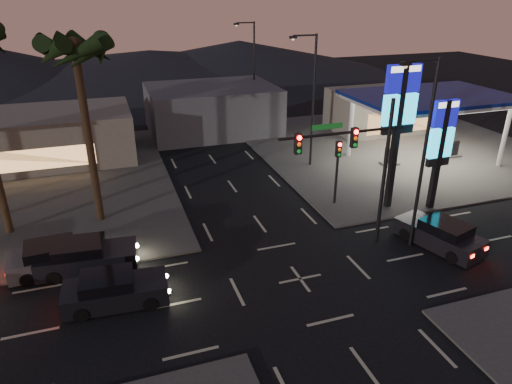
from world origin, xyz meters
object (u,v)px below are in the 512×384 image
object	(u,v)px
traffic_signal_mast	(357,156)
suv_station	(440,235)
pylon_sign_short	(441,139)
gas_station	(430,100)
car_lane_b_front	(57,257)
car_lane_b_mid	(86,257)
pylon_sign_tall	(399,110)
car_lane_a_front	(114,290)

from	to	relation	value
traffic_signal_mast	suv_station	world-z (taller)	traffic_signal_mast
pylon_sign_short	gas_station	bearing A→B (deg)	56.31
traffic_signal_mast	suv_station	xyz separation A→B (m)	(4.64, -1.59, -4.50)
gas_station	car_lane_b_front	world-z (taller)	gas_station
traffic_signal_mast	car_lane_b_front	world-z (taller)	traffic_signal_mast
traffic_signal_mast	car_lane_b_mid	xyz separation A→B (m)	(-13.52, 2.18, -4.49)
pylon_sign_short	suv_station	size ratio (longest dim) A/B	1.40
traffic_signal_mast	pylon_sign_short	bearing A→B (deg)	19.13
gas_station	pylon_sign_tall	size ratio (longest dim) A/B	1.36
car_lane_b_front	car_lane_b_mid	bearing A→B (deg)	-19.16
car_lane_a_front	car_lane_b_mid	bearing A→B (deg)	109.95
pylon_sign_short	traffic_signal_mast	bearing A→B (deg)	-160.87
car_lane_a_front	gas_station	bearing A→B (deg)	24.24
pylon_sign_tall	pylon_sign_short	bearing A→B (deg)	-21.80
pylon_sign_tall	car_lane_b_front	distance (m)	20.47
traffic_signal_mast	car_lane_b_mid	bearing A→B (deg)	170.85
car_lane_a_front	suv_station	size ratio (longest dim) A/B	0.94
gas_station	pylon_sign_short	bearing A→B (deg)	-123.69
car_lane_b_mid	pylon_sign_tall	bearing A→B (deg)	4.18
pylon_sign_short	car_lane_a_front	size ratio (longest dim) A/B	1.48
car_lane_b_front	suv_station	size ratio (longest dim) A/B	0.96
traffic_signal_mast	car_lane_b_mid	distance (m)	14.41
pylon_sign_tall	traffic_signal_mast	distance (m)	6.02
gas_station	car_lane_a_front	bearing A→B (deg)	-155.76
car_lane_b_mid	suv_station	distance (m)	18.55
traffic_signal_mast	car_lane_b_front	xyz separation A→B (m)	(-14.90, 2.66, -4.52)
car_lane_a_front	suv_station	world-z (taller)	suv_station
gas_station	car_lane_b_mid	distance (m)	27.28
gas_station	car_lane_b_mid	world-z (taller)	gas_station
gas_station	pylon_sign_short	distance (m)	9.02
car_lane_a_front	car_lane_b_mid	xyz separation A→B (m)	(-1.17, 3.23, 0.04)
car_lane_b_front	suv_station	distance (m)	20.00
pylon_sign_tall	car_lane_b_mid	bearing A→B (deg)	-175.82
pylon_sign_short	car_lane_a_front	distance (m)	20.30
suv_station	car_lane_b_mid	bearing A→B (deg)	168.29
car_lane_a_front	car_lane_b_front	bearing A→B (deg)	124.54
traffic_signal_mast	car_lane_b_front	distance (m)	15.80
car_lane_a_front	car_lane_b_mid	size ratio (longest dim) A/B	0.94
car_lane_a_front	pylon_sign_tall	bearing A→B (deg)	14.97
car_lane_b_front	car_lane_b_mid	world-z (taller)	car_lane_b_mid
car_lane_b_front	car_lane_a_front	bearing A→B (deg)	-55.46
traffic_signal_mast	suv_station	bearing A→B (deg)	-18.86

